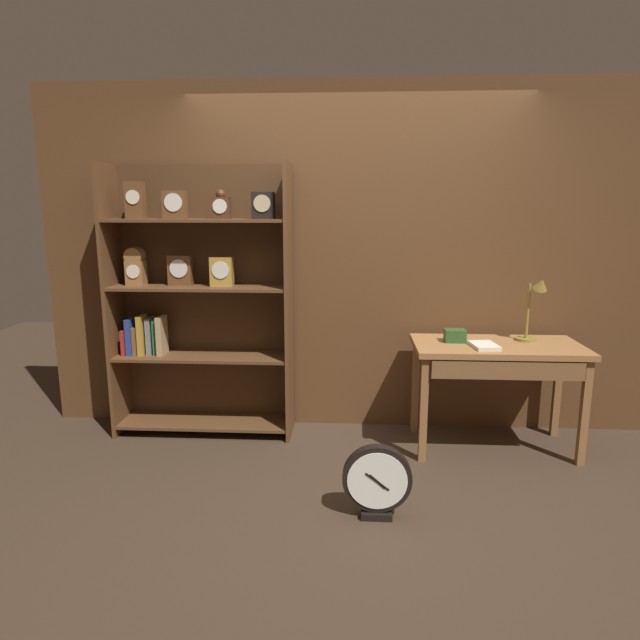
# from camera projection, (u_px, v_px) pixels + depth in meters

# --- Properties ---
(ground_plane) EXTENTS (10.00, 10.00, 0.00)m
(ground_plane) POSITION_uv_depth(u_px,v_px,m) (354.00, 507.00, 3.15)
(ground_plane) COLOR #3D2D21
(back_wood_panel) EXTENTS (4.80, 0.05, 2.60)m
(back_wood_panel) POSITION_uv_depth(u_px,v_px,m) (356.00, 261.00, 4.14)
(back_wood_panel) COLOR brown
(back_wood_panel) RESTS_ON ground
(bookshelf) EXTENTS (1.33, 0.37, 2.01)m
(bookshelf) POSITION_uv_depth(u_px,v_px,m) (196.00, 301.00, 4.06)
(bookshelf) COLOR brown
(bookshelf) RESTS_ON ground
(workbench) EXTENTS (1.15, 0.59, 0.77)m
(workbench) POSITION_uv_depth(u_px,v_px,m) (498.00, 359.00, 3.79)
(workbench) COLOR #9E6B3D
(workbench) RESTS_ON ground
(desk_lamp) EXTENTS (0.19, 0.19, 0.47)m
(desk_lamp) POSITION_uv_depth(u_px,v_px,m) (534.00, 306.00, 3.81)
(desk_lamp) COLOR olive
(desk_lamp) RESTS_ON workbench
(toolbox_small) EXTENTS (0.14, 0.11, 0.09)m
(toolbox_small) POSITION_uv_depth(u_px,v_px,m) (455.00, 336.00, 3.84)
(toolbox_small) COLOR #2D5123
(toolbox_small) RESTS_ON workbench
(open_repair_manual) EXTENTS (0.19, 0.24, 0.02)m
(open_repair_manual) POSITION_uv_depth(u_px,v_px,m) (484.00, 346.00, 3.69)
(open_repair_manual) COLOR silver
(open_repair_manual) RESTS_ON workbench
(round_clock_large) EXTENTS (0.38, 0.11, 0.42)m
(round_clock_large) POSITION_uv_depth(u_px,v_px,m) (377.00, 481.00, 3.01)
(round_clock_large) COLOR black
(round_clock_large) RESTS_ON ground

